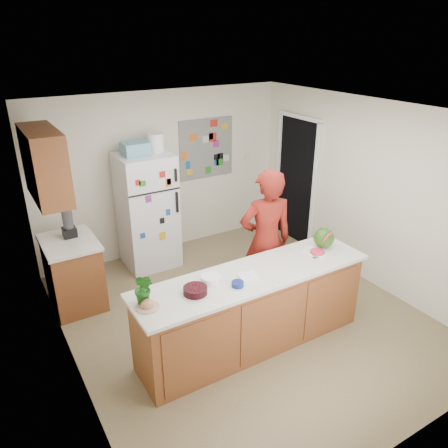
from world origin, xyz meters
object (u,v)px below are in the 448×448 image
watermelon (324,238)px  cherry_bowl (195,290)px  refrigerator (147,211)px  person (266,242)px

watermelon → cherry_bowl: 1.75m
refrigerator → watermelon: bearing=-61.0°
refrigerator → person: (0.80, -1.83, 0.07)m
refrigerator → watermelon: size_ratio=7.08×
refrigerator → cherry_bowl: bearing=-100.8°
refrigerator → watermelon: 2.65m
refrigerator → cherry_bowl: refrigerator is taller
watermelon → person: bearing=134.9°
watermelon → cherry_bowl: size_ratio=1.02×
refrigerator → watermelon: (1.28, -2.31, 0.20)m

